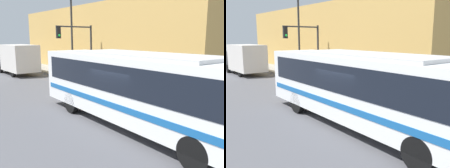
% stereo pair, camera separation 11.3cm
% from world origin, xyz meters
% --- Properties ---
extents(ground_plane, '(120.00, 120.00, 0.00)m').
position_xyz_m(ground_plane, '(0.00, 0.00, 0.00)').
color(ground_plane, '#515156').
extents(sidewalk, '(3.36, 70.00, 0.17)m').
position_xyz_m(sidewalk, '(6.18, 20.00, 0.09)').
color(sidewalk, gray).
rests_on(sidewalk, ground_plane).
extents(building_facade, '(6.00, 28.34, 7.14)m').
position_xyz_m(building_facade, '(10.86, 15.17, 3.57)').
color(building_facade, tan).
rests_on(building_facade, ground_plane).
extents(city_bus, '(3.02, 12.43, 3.19)m').
position_xyz_m(city_bus, '(0.33, -0.54, 1.86)').
color(city_bus, white).
rests_on(city_bus, ground_plane).
extents(delivery_truck, '(2.43, 6.61, 3.07)m').
position_xyz_m(delivery_truck, '(2.09, 18.67, 1.67)').
color(delivery_truck, silver).
rests_on(delivery_truck, ground_plane).
extents(fire_hydrant, '(0.25, 0.33, 0.78)m').
position_xyz_m(fire_hydrant, '(5.10, 4.13, 0.56)').
color(fire_hydrant, red).
rests_on(fire_hydrant, sidewalk).
extents(traffic_light_pole, '(3.28, 0.35, 4.60)m').
position_xyz_m(traffic_light_pole, '(4.04, 9.86, 3.37)').
color(traffic_light_pole, '#2D2D2D').
rests_on(traffic_light_pole, sidewalk).
extents(parking_meter, '(0.14, 0.14, 1.35)m').
position_xyz_m(parking_meter, '(5.10, 7.40, 1.08)').
color(parking_meter, '#2D2D2D').
rests_on(parking_meter, sidewalk).
extents(street_lamp, '(2.71, 0.28, 7.19)m').
position_xyz_m(street_lamp, '(4.99, 13.07, 4.46)').
color(street_lamp, '#2D2D2D').
rests_on(street_lamp, sidewalk).
extents(pedestrian_near_corner, '(0.34, 0.34, 1.59)m').
position_xyz_m(pedestrian_near_corner, '(6.80, 12.82, 0.98)').
color(pedestrian_near_corner, '#47382D').
rests_on(pedestrian_near_corner, sidewalk).
extents(pedestrian_mid_block, '(0.34, 0.34, 1.77)m').
position_xyz_m(pedestrian_mid_block, '(6.24, 6.92, 1.08)').
color(pedestrian_mid_block, '#47382D').
rests_on(pedestrian_mid_block, sidewalk).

